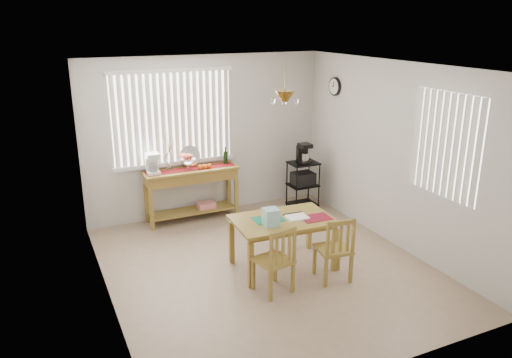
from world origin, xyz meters
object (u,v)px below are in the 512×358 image
sideboard (192,182)px  cart_items (303,153)px  chair_left (275,260)px  chair_right (335,249)px  dining_table (283,224)px  wire_cart (303,180)px

sideboard → cart_items: size_ratio=4.53×
chair_left → chair_right: (0.80, -0.04, -0.00)m
sideboard → chair_left: size_ratio=1.77×
chair_right → chair_left: bearing=176.9°
dining_table → chair_right: 0.74m
chair_right → sideboard: bearing=109.9°
wire_cart → cart_items: cart_items is taller
sideboard → cart_items: cart_items is taller
sideboard → wire_cart: 1.91m
wire_cart → chair_right: (-0.92, -2.37, -0.07)m
cart_items → chair_left: bearing=-126.4°
sideboard → chair_left: chair_left is taller
sideboard → chair_right: size_ratio=1.77×
chair_right → dining_table: bearing=125.3°
cart_items → dining_table: (-1.34, -1.79, -0.36)m
wire_cart → dining_table: 2.23m
sideboard → dining_table: bearing=-75.2°
dining_table → chair_left: (-0.38, -0.55, -0.18)m
cart_items → dining_table: cart_items is taller
wire_cart → dining_table: (-1.34, -1.78, 0.11)m
sideboard → dining_table: sideboard is taller
cart_items → chair_right: 2.61m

